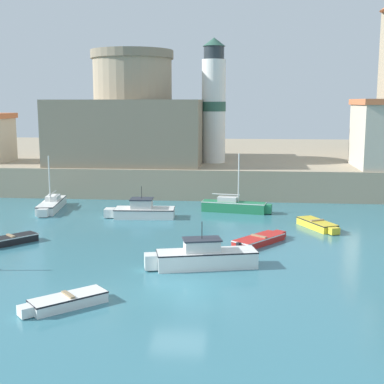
{
  "coord_description": "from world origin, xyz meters",
  "views": [
    {
      "loc": [
        2.78,
        -22.87,
        8.44
      ],
      "look_at": [
        -0.8,
        15.08,
        2.0
      ],
      "focal_mm": 50.0,
      "sensor_mm": 36.0,
      "label": 1
    }
  ],
  "objects_px": {
    "dinghy_black_4": "(9,240)",
    "lighthouse": "(214,103)",
    "dinghy_yellow_6": "(318,224)",
    "motorboat_white_5": "(142,211)",
    "motorboat_white_8": "(204,257)",
    "dinghy_red_1": "(260,239)",
    "sailboat_white_9": "(51,204)",
    "fortress": "(133,122)",
    "sailboat_green_3": "(234,206)",
    "dinghy_white_2": "(66,301)"
  },
  "relations": [
    {
      "from": "lighthouse",
      "to": "dinghy_yellow_6",
      "type": "bearing_deg",
      "value": -63.15
    },
    {
      "from": "sailboat_white_9",
      "to": "lighthouse",
      "type": "xyz_separation_m",
      "value": [
        12.22,
        11.17,
        7.9
      ]
    },
    {
      "from": "dinghy_yellow_6",
      "to": "motorboat_white_8",
      "type": "bearing_deg",
      "value": -127.23
    },
    {
      "from": "dinghy_white_2",
      "to": "motorboat_white_8",
      "type": "xyz_separation_m",
      "value": [
        5.32,
        5.93,
        0.32
      ]
    },
    {
      "from": "dinghy_white_2",
      "to": "sailboat_green_3",
      "type": "bearing_deg",
      "value": 71.64
    },
    {
      "from": "motorboat_white_5",
      "to": "motorboat_white_8",
      "type": "xyz_separation_m",
      "value": [
        5.38,
        -11.58,
        0.06
      ]
    },
    {
      "from": "sailboat_white_9",
      "to": "fortress",
      "type": "distance_m",
      "value": 14.23
    },
    {
      "from": "motorboat_white_5",
      "to": "sailboat_white_9",
      "type": "bearing_deg",
      "value": 163.77
    },
    {
      "from": "dinghy_white_2",
      "to": "dinghy_black_4",
      "type": "xyz_separation_m",
      "value": [
        -6.63,
        9.38,
        -0.0
      ]
    },
    {
      "from": "dinghy_white_2",
      "to": "fortress",
      "type": "distance_m",
      "value": 32.72
    },
    {
      "from": "motorboat_white_5",
      "to": "motorboat_white_8",
      "type": "height_order",
      "value": "motorboat_white_8"
    },
    {
      "from": "motorboat_white_8",
      "to": "motorboat_white_5",
      "type": "bearing_deg",
      "value": 114.94
    },
    {
      "from": "dinghy_black_4",
      "to": "dinghy_red_1",
      "type": "bearing_deg",
      "value": 6.22
    },
    {
      "from": "motorboat_white_8",
      "to": "fortress",
      "type": "height_order",
      "value": "fortress"
    },
    {
      "from": "sailboat_green_3",
      "to": "sailboat_white_9",
      "type": "bearing_deg",
      "value": -178.42
    },
    {
      "from": "sailboat_green_3",
      "to": "sailboat_white_9",
      "type": "height_order",
      "value": "sailboat_green_3"
    },
    {
      "from": "dinghy_black_4",
      "to": "motorboat_white_8",
      "type": "distance_m",
      "value": 12.44
    },
    {
      "from": "dinghy_red_1",
      "to": "fortress",
      "type": "bearing_deg",
      "value": 119.71
    },
    {
      "from": "motorboat_white_8",
      "to": "sailboat_white_9",
      "type": "bearing_deg",
      "value": 133.46
    },
    {
      "from": "dinghy_yellow_6",
      "to": "fortress",
      "type": "height_order",
      "value": "fortress"
    },
    {
      "from": "fortress",
      "to": "lighthouse",
      "type": "bearing_deg",
      "value": -7.1
    },
    {
      "from": "sailboat_white_9",
      "to": "lighthouse",
      "type": "distance_m",
      "value": 18.34
    },
    {
      "from": "lighthouse",
      "to": "fortress",
      "type": "bearing_deg",
      "value": 172.9
    },
    {
      "from": "dinghy_black_4",
      "to": "lighthouse",
      "type": "xyz_separation_m",
      "value": [
        11.06,
        21.54,
        8.06
      ]
    },
    {
      "from": "dinghy_yellow_6",
      "to": "motorboat_white_8",
      "type": "relative_size",
      "value": 0.66
    },
    {
      "from": "dinghy_yellow_6",
      "to": "sailboat_green_3",
      "type": "bearing_deg",
      "value": 139.13
    },
    {
      "from": "sailboat_green_3",
      "to": "dinghy_yellow_6",
      "type": "height_order",
      "value": "sailboat_green_3"
    },
    {
      "from": "dinghy_yellow_6",
      "to": "fortress",
      "type": "bearing_deg",
      "value": 133.69
    },
    {
      "from": "sailboat_green_3",
      "to": "motorboat_white_5",
      "type": "distance_m",
      "value": 7.25
    },
    {
      "from": "fortress",
      "to": "sailboat_green_3",
      "type": "bearing_deg",
      "value": -48.94
    },
    {
      "from": "dinghy_red_1",
      "to": "sailboat_white_9",
      "type": "distance_m",
      "value": 18.36
    },
    {
      "from": "dinghy_black_4",
      "to": "sailboat_white_9",
      "type": "relative_size",
      "value": 0.54
    },
    {
      "from": "dinghy_white_2",
      "to": "sailboat_white_9",
      "type": "bearing_deg",
      "value": 111.5
    },
    {
      "from": "lighthouse",
      "to": "sailboat_green_3",
      "type": "bearing_deg",
      "value": -78.19
    },
    {
      "from": "dinghy_black_4",
      "to": "fortress",
      "type": "relative_size",
      "value": 0.23
    },
    {
      "from": "dinghy_black_4",
      "to": "dinghy_white_2",
      "type": "bearing_deg",
      "value": -54.76
    },
    {
      "from": "dinghy_red_1",
      "to": "dinghy_white_2",
      "type": "xyz_separation_m",
      "value": [
        -8.36,
        -11.02,
        0.03
      ]
    },
    {
      "from": "sailboat_white_9",
      "to": "sailboat_green_3",
      "type": "bearing_deg",
      "value": 1.58
    },
    {
      "from": "dinghy_yellow_6",
      "to": "dinghy_red_1",
      "type": "bearing_deg",
      "value": -133.67
    },
    {
      "from": "dinghy_black_4",
      "to": "dinghy_yellow_6",
      "type": "distance_m",
      "value": 19.89
    },
    {
      "from": "dinghy_white_2",
      "to": "motorboat_white_8",
      "type": "bearing_deg",
      "value": 48.11
    },
    {
      "from": "dinghy_white_2",
      "to": "dinghy_black_4",
      "type": "relative_size",
      "value": 1.02
    },
    {
      "from": "sailboat_green_3",
      "to": "fortress",
      "type": "relative_size",
      "value": 0.39
    },
    {
      "from": "dinghy_black_4",
      "to": "lighthouse",
      "type": "relative_size",
      "value": 0.28
    },
    {
      "from": "dinghy_red_1",
      "to": "fortress",
      "type": "xyz_separation_m",
      "value": [
        -11.93,
        20.9,
        6.25
      ]
    },
    {
      "from": "dinghy_white_2",
      "to": "motorboat_white_5",
      "type": "height_order",
      "value": "motorboat_white_5"
    },
    {
      "from": "motorboat_white_8",
      "to": "fortress",
      "type": "relative_size",
      "value": 0.42
    },
    {
      "from": "dinghy_black_4",
      "to": "fortress",
      "type": "height_order",
      "value": "fortress"
    },
    {
      "from": "dinghy_red_1",
      "to": "dinghy_yellow_6",
      "type": "distance_m",
      "value": 5.82
    },
    {
      "from": "motorboat_white_5",
      "to": "motorboat_white_8",
      "type": "relative_size",
      "value": 0.89
    }
  ]
}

